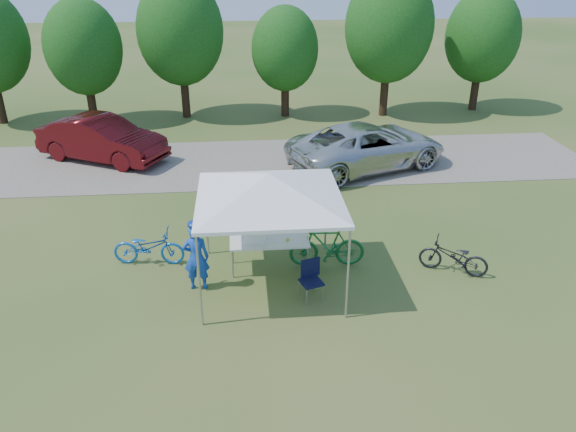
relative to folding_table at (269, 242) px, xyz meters
name	(u,v)px	position (x,y,z in m)	size (l,w,h in m)	color
ground	(271,282)	(-0.02, -0.62, -0.73)	(100.00, 100.00, 0.00)	#2D5119
gravel_strip	(258,162)	(-0.02, 7.38, -0.72)	(24.00, 5.00, 0.02)	gray
canopy	(269,177)	(-0.02, -0.62, 1.92)	(4.53, 4.53, 3.00)	#A5A5AA
treeline	(244,37)	(-0.31, 13.43, 2.80)	(24.89, 4.28, 6.30)	#382314
folding_table	(269,242)	(0.00, 0.00, 0.00)	(1.88, 0.78, 0.77)	white
folding_chair	(311,276)	(0.84, -1.25, -0.20)	(0.57, 0.60, 0.89)	black
cooler	(255,235)	(-0.33, 0.00, 0.21)	(0.46, 0.32, 0.34)	white
ice_cream_cup	(288,240)	(0.43, -0.05, 0.07)	(0.07, 0.07, 0.05)	gold
cyclist	(196,257)	(-1.68, -0.70, 0.07)	(0.58, 0.38, 1.59)	#1645B9
bike_blue	(149,247)	(-2.93, 0.51, -0.27)	(0.61, 1.74, 0.91)	#145FB6
bike_green	(327,245)	(1.39, 0.04, -0.18)	(0.52, 1.83, 1.10)	#176B31
bike_dark	(454,257)	(4.35, -0.56, -0.31)	(0.56, 1.62, 0.85)	black
minivan	(368,146)	(3.80, 6.55, 0.07)	(2.60, 5.64, 1.57)	silver
sedan	(102,139)	(-5.58, 8.14, 0.07)	(1.66, 4.75, 1.57)	#4E0D0F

